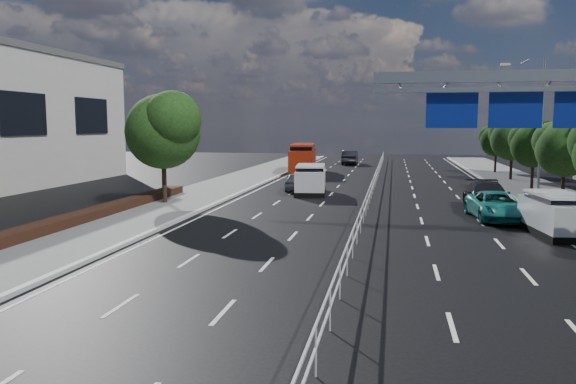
# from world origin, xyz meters

# --- Properties ---
(ground) EXTENTS (160.00, 160.00, 0.00)m
(ground) POSITION_xyz_m (0.00, 0.00, 0.00)
(ground) COLOR black
(ground) RESTS_ON ground
(kerb_near) EXTENTS (0.25, 140.00, 0.15)m
(kerb_near) POSITION_xyz_m (-9.00, 0.00, 0.07)
(kerb_near) COLOR silver
(kerb_near) RESTS_ON ground
(median_fence) EXTENTS (0.05, 85.00, 1.02)m
(median_fence) POSITION_xyz_m (0.00, 22.50, 0.53)
(median_fence) COLOR silver
(median_fence) RESTS_ON ground
(overhead_gantry) EXTENTS (10.24, 0.38, 7.45)m
(overhead_gantry) POSITION_xyz_m (6.74, 10.05, 5.61)
(overhead_gantry) COLOR gray
(overhead_gantry) RESTS_ON ground
(streetlight_far) EXTENTS (2.78, 2.40, 9.00)m
(streetlight_far) POSITION_xyz_m (10.50, 26.00, 5.21)
(streetlight_far) COLOR gray
(streetlight_far) RESTS_ON ground
(near_tree_back) EXTENTS (4.84, 4.51, 6.69)m
(near_tree_back) POSITION_xyz_m (-11.94, 17.97, 4.61)
(near_tree_back) COLOR black
(near_tree_back) RESTS_ON ground
(far_tree_e) EXTENTS (3.63, 3.38, 5.13)m
(far_tree_e) POSITION_xyz_m (11.25, 21.98, 3.56)
(far_tree_e) COLOR black
(far_tree_e) RESTS_ON ground
(far_tree_f) EXTENTS (3.52, 3.28, 5.02)m
(far_tree_f) POSITION_xyz_m (11.24, 29.48, 3.49)
(far_tree_f) COLOR black
(far_tree_f) RESTS_ON ground
(far_tree_g) EXTENTS (3.96, 3.69, 5.45)m
(far_tree_g) POSITION_xyz_m (11.25, 36.98, 3.75)
(far_tree_g) COLOR black
(far_tree_g) RESTS_ON ground
(far_tree_h) EXTENTS (3.41, 3.18, 4.91)m
(far_tree_h) POSITION_xyz_m (11.24, 44.48, 3.42)
(far_tree_h) COLOR black
(far_tree_h) RESTS_ON ground
(white_minivan) EXTENTS (2.49, 4.83, 2.02)m
(white_minivan) POSITION_xyz_m (-4.21, 24.85, 0.99)
(white_minivan) COLOR black
(white_minivan) RESTS_ON ground
(red_bus) EXTENTS (3.30, 9.82, 2.88)m
(red_bus) POSITION_xyz_m (-7.45, 41.67, 1.50)
(red_bus) COLOR black
(red_bus) RESTS_ON ground
(near_car_silver) EXTENTS (1.78, 4.11, 1.38)m
(near_car_silver) POSITION_xyz_m (-5.44, 26.91, 0.69)
(near_car_silver) COLOR #A8ACB0
(near_car_silver) RESTS_ON ground
(near_car_dark) EXTENTS (1.87, 5.10, 1.67)m
(near_car_dark) POSITION_xyz_m (-3.79, 54.77, 0.83)
(near_car_dark) COLOR black
(near_car_dark) RESTS_ON ground
(silver_minivan) EXTENTS (2.35, 4.55, 1.81)m
(silver_minivan) POSITION_xyz_m (8.30, 12.42, 0.89)
(silver_minivan) COLOR black
(silver_minivan) RESTS_ON ground
(parked_car_teal) EXTENTS (2.74, 5.19, 1.39)m
(parked_car_teal) POSITION_xyz_m (6.50, 16.06, 0.70)
(parked_car_teal) COLOR #1B7C74
(parked_car_teal) RESTS_ON ground
(parked_car_dark) EXTENTS (2.28, 5.48, 1.58)m
(parked_car_dark) POSITION_xyz_m (6.50, 19.00, 0.79)
(parked_car_dark) COLOR black
(parked_car_dark) RESTS_ON ground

